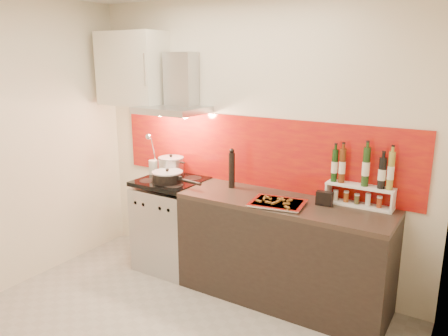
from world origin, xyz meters
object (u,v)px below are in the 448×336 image
Objects in this scene: saute_pan at (168,177)px; baking_tray at (277,203)px; pepper_mill at (232,169)px; counter at (283,251)px; stock_pot at (171,166)px; range_stove at (172,225)px.

saute_pan is 1.20× the size of baking_tray.
pepper_mill reaches higher than saute_pan.
stock_pot is (-1.30, 0.13, 0.55)m from counter.
saute_pan is at bearing -161.64° from pepper_mill.
counter is at bearing -5.67° from stock_pot.
stock_pot is 0.26m from saute_pan.
baking_tray reaches higher than counter.
stock_pot is (-0.10, 0.13, 0.56)m from range_stove.
stock_pot is 0.69× the size of pepper_mill.
range_stove is 1.20m from counter.
pepper_mill is 0.77× the size of baking_tray.
range_stove is 2.48× the size of pepper_mill.
counter is 0.86m from pepper_mill.
pepper_mill is (0.72, -0.02, 0.07)m from stock_pot.
saute_pan reaches higher than baking_tray.
counter is at bearing 84.51° from baking_tray.
baking_tray is (1.19, -0.11, 0.47)m from range_stove.
range_stove is 1.60× the size of saute_pan.
saute_pan is at bearing -66.53° from range_stove.
stock_pot reaches higher than counter.
stock_pot is at bearing 126.04° from range_stove.
stock_pot reaches higher than saute_pan.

